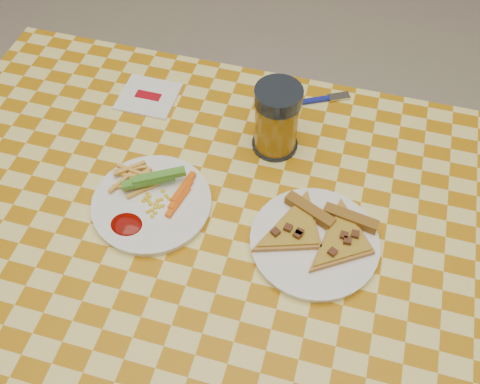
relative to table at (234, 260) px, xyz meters
name	(u,v)px	position (x,y,z in m)	size (l,w,h in m)	color
ground	(236,374)	(0.00, 0.00, -0.68)	(8.00, 8.00, 0.00)	beige
table	(234,260)	(0.00, 0.00, 0.00)	(1.28, 0.88, 0.76)	silver
plate_left	(152,204)	(-0.16, 0.03, 0.08)	(0.21, 0.21, 0.01)	white
plate_right	(314,243)	(0.14, 0.03, 0.08)	(0.22, 0.22, 0.01)	white
fries_veggies	(149,191)	(-0.17, 0.05, 0.10)	(0.17, 0.16, 0.04)	#F5AA4E
pizza_slices	(319,232)	(0.14, 0.04, 0.09)	(0.25, 0.22, 0.02)	#BB8539
drink_glass	(277,120)	(0.02, 0.23, 0.15)	(0.09, 0.09, 0.15)	black
napkin	(148,97)	(-0.27, 0.29, 0.08)	(0.12, 0.11, 0.01)	white
fork	(317,100)	(0.08, 0.38, 0.08)	(0.14, 0.08, 0.01)	navy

